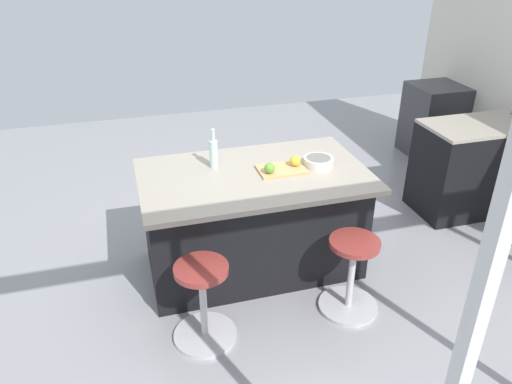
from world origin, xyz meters
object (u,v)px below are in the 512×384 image
(water_bottle, at_px, (214,153))
(fruit_bowl, at_px, (318,161))
(stool_by_window, at_px, (351,277))
(apple_yellow, at_px, (295,161))
(apple_green, at_px, (270,168))
(oven_range, at_px, (433,120))
(kitchen_island, at_px, (253,220))
(stool_middle, at_px, (203,305))
(cutting_board, at_px, (282,169))

(water_bottle, distance_m, fruit_bowl, 0.81)
(stool_by_window, xyz_separation_m, apple_yellow, (0.21, -0.66, 0.66))
(apple_green, xyz_separation_m, fruit_bowl, (-0.41, -0.05, -0.02))
(stool_by_window, bearing_deg, apple_green, -53.53)
(oven_range, relative_size, water_bottle, 2.78)
(stool_by_window, bearing_deg, fruit_bowl, -87.49)
(apple_yellow, bearing_deg, water_bottle, -17.40)
(oven_range, height_order, kitchen_island, kitchen_island)
(oven_range, height_order, fruit_bowl, fruit_bowl)
(stool_by_window, distance_m, stool_middle, 1.08)
(apple_green, relative_size, water_bottle, 0.26)
(kitchen_island, bearing_deg, water_bottle, -28.49)
(stool_by_window, relative_size, water_bottle, 1.92)
(kitchen_island, bearing_deg, apple_yellow, 172.74)
(stool_by_window, relative_size, fruit_bowl, 2.61)
(stool_middle, height_order, fruit_bowl, fruit_bowl)
(stool_middle, bearing_deg, apple_green, -137.21)
(fruit_bowl, bearing_deg, water_bottle, -14.46)
(cutting_board, distance_m, apple_green, 0.13)
(oven_range, bearing_deg, stool_by_window, 46.81)
(kitchen_island, height_order, apple_green, apple_green)
(kitchen_island, distance_m, apple_green, 0.52)
(stool_by_window, bearing_deg, oven_range, -133.19)
(oven_range, xyz_separation_m, fruit_bowl, (2.25, 1.72, 0.49))
(oven_range, distance_m, apple_yellow, 3.02)
(cutting_board, bearing_deg, kitchen_island, -14.94)
(cutting_board, bearing_deg, stool_middle, 40.56)
(stool_middle, xyz_separation_m, fruit_bowl, (-1.06, -0.65, 0.64))
(apple_yellow, bearing_deg, stool_middle, 37.31)
(oven_range, distance_m, cutting_board, 3.11)
(stool_middle, relative_size, apple_green, 7.42)
(kitchen_island, xyz_separation_m, fruit_bowl, (-0.51, 0.06, 0.48))
(cutting_board, xyz_separation_m, apple_green, (0.11, 0.05, 0.05))
(apple_yellow, bearing_deg, fruit_bowl, 175.44)
(fruit_bowl, bearing_deg, oven_range, -142.63)
(oven_range, relative_size, apple_yellow, 10.37)
(water_bottle, bearing_deg, cutting_board, 157.24)
(stool_middle, relative_size, apple_yellow, 7.15)
(oven_range, bearing_deg, apple_yellow, 34.98)
(kitchen_island, relative_size, stool_by_window, 2.88)
(oven_range, distance_m, stool_middle, 4.07)
(apple_green, bearing_deg, kitchen_island, -47.11)
(apple_green, bearing_deg, water_bottle, -34.61)
(stool_middle, relative_size, fruit_bowl, 2.61)
(stool_by_window, bearing_deg, apple_yellow, -72.16)
(oven_range, bearing_deg, fruit_bowl, 37.37)
(stool_by_window, xyz_separation_m, cutting_board, (0.33, -0.65, 0.61))
(oven_range, bearing_deg, water_bottle, 26.61)
(water_bottle, height_order, fruit_bowl, water_bottle)
(apple_green, bearing_deg, oven_range, -146.35)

